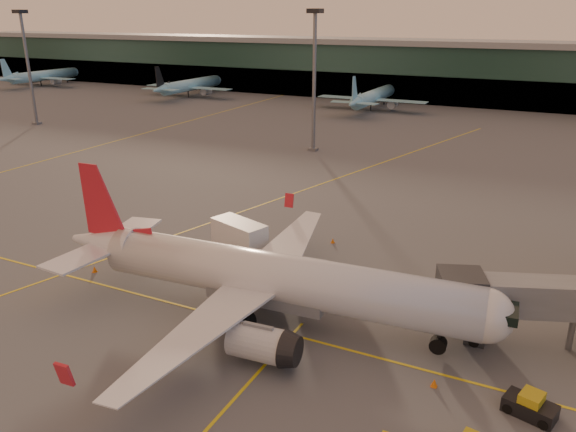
% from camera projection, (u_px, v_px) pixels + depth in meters
% --- Properties ---
extents(ground, '(600.00, 600.00, 0.00)m').
position_uv_depth(ground, '(206.00, 351.00, 43.67)').
color(ground, '#4C4F54').
rests_on(ground, ground).
extents(taxi_markings, '(100.12, 173.00, 0.01)m').
position_uv_depth(taxi_markings, '(333.00, 188.00, 84.26)').
color(taxi_markings, yellow).
rests_on(taxi_markings, ground).
extents(terminal, '(400.00, 20.00, 17.60)m').
position_uv_depth(terminal, '(484.00, 73.00, 160.36)').
color(terminal, '#19382D').
rests_on(terminal, ground).
extents(mast_west_far, '(2.40, 2.40, 25.60)m').
position_uv_depth(mast_west_far, '(27.00, 60.00, 128.33)').
color(mast_west_far, slate).
rests_on(mast_west_far, ground).
extents(mast_west_near, '(2.40, 2.40, 25.60)m').
position_uv_depth(mast_west_near, '(314.00, 71.00, 102.63)').
color(mast_west_near, slate).
rests_on(mast_west_near, ground).
extents(distant_aircraft_row, '(225.00, 34.00, 13.00)m').
position_uv_depth(distant_aircraft_row, '(280.00, 103.00, 165.58)').
color(distant_aircraft_row, '#86C9E0').
rests_on(distant_aircraft_row, ground).
extents(main_airplane, '(39.92, 35.99, 12.04)m').
position_uv_depth(main_airplane, '(267.00, 278.00, 46.87)').
color(main_airplane, silver).
rests_on(main_airplane, ground).
extents(catering_truck, '(6.60, 4.44, 4.72)m').
position_uv_depth(catering_truck, '(240.00, 240.00, 57.87)').
color(catering_truck, '#BC4C1A').
rests_on(catering_truck, ground).
extents(pushback_tug, '(3.57, 2.53, 1.66)m').
position_uv_depth(pushback_tug, '(530.00, 406.00, 36.45)').
color(pushback_tug, black).
rests_on(pushback_tug, ground).
extents(cone_nose, '(0.48, 0.48, 0.61)m').
position_uv_depth(cone_nose, '(549.00, 406.00, 37.10)').
color(cone_nose, orange).
rests_on(cone_nose, ground).
extents(cone_tail, '(0.50, 0.50, 0.64)m').
position_uv_depth(cone_tail, '(95.00, 269.00, 56.89)').
color(cone_tail, orange).
rests_on(cone_tail, ground).
extents(cone_wing_left, '(0.45, 0.45, 0.57)m').
position_uv_depth(cone_wing_left, '(333.00, 241.00, 64.13)').
color(cone_wing_left, orange).
rests_on(cone_wing_left, ground).
extents(cone_fwd, '(0.49, 0.49, 0.62)m').
position_uv_depth(cone_fwd, '(434.00, 383.00, 39.39)').
color(cone_fwd, orange).
rests_on(cone_fwd, ground).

